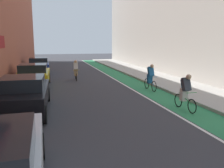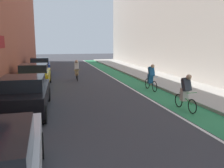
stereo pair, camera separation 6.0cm
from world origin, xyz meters
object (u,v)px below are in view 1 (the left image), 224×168
Objects in this scene: cyclist_mid at (185,91)px; cyclist_trailing at (150,77)px; parked_sedan_yellow_cab at (34,75)px; cyclist_far at (76,70)px; parked_sedan_black at (24,94)px; parked_sedan_blue at (39,66)px.

cyclist_mid is 0.98× the size of cyclist_trailing.
parked_sedan_yellow_cab is 3.69m from cyclist_far.
cyclist_far is at bearing 69.99° from parked_sedan_black.
parked_sedan_black is 1.05× the size of parked_sedan_yellow_cab.
cyclist_far is (-3.72, 9.40, -0.04)m from cyclist_mid.
parked_sedan_blue is 5.40m from cyclist_far.
parked_sedan_black is 5.84m from parked_sedan_yellow_cab.
parked_sedan_black is at bearing 168.75° from cyclist_mid.
cyclist_far is (2.94, 2.23, 0.02)m from parked_sedan_yellow_cab.
cyclist_mid is 10.11m from cyclist_far.
cyclist_trailing is at bearing -50.96° from cyclist_far.
parked_sedan_black is 8.59m from cyclist_far.
cyclist_trailing reaches higher than parked_sedan_blue.
parked_sedan_black is at bearing -90.01° from parked_sedan_blue.
cyclist_trailing is 1.03× the size of cyclist_far.
parked_sedan_yellow_cab is at bearing 132.90° from cyclist_mid.
cyclist_trailing is (0.30, 4.44, -0.03)m from cyclist_mid.
cyclist_trailing is 6.39m from cyclist_far.
parked_sedan_blue is 2.57× the size of cyclist_trailing.
parked_sedan_blue is at bearing 115.55° from cyclist_mid.
cyclist_mid is at bearing -93.90° from cyclist_trailing.
cyclist_trailing reaches higher than parked_sedan_yellow_cab.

